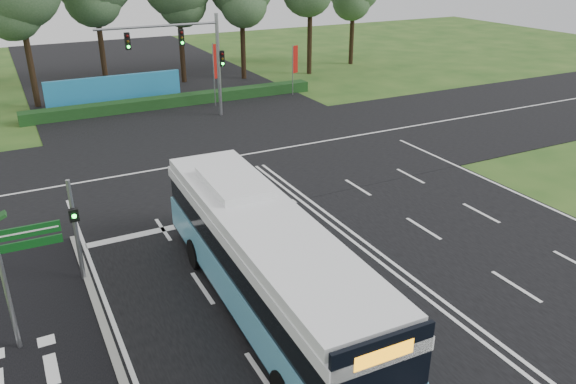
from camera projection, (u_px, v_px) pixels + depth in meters
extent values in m
plane|color=#254C19|center=(359.00, 247.00, 22.53)|extent=(120.00, 120.00, 0.00)
cube|color=black|center=(359.00, 246.00, 22.52)|extent=(20.00, 120.00, 0.04)
cube|color=black|center=(242.00, 156.00, 32.28)|extent=(120.00, 14.00, 0.05)
cube|color=gray|center=(120.00, 372.00, 15.82)|extent=(0.25, 18.00, 0.12)
cube|color=#54A3C3|center=(265.00, 281.00, 18.13)|extent=(3.11, 13.09, 1.19)
cube|color=black|center=(265.00, 295.00, 18.35)|extent=(3.08, 13.02, 0.33)
cube|color=black|center=(265.00, 251.00, 17.70)|extent=(3.00, 12.89, 1.03)
cube|color=white|center=(264.00, 233.00, 17.43)|extent=(3.11, 13.09, 0.38)
cube|color=white|center=(264.00, 222.00, 17.28)|extent=(3.04, 12.57, 0.38)
cube|color=white|center=(233.00, 182.00, 19.39)|extent=(1.83, 3.30, 0.27)
cube|color=black|center=(381.00, 381.00, 12.35)|extent=(2.63, 0.20, 2.39)
cube|color=orange|center=(384.00, 354.00, 12.01)|extent=(1.52, 0.11, 0.38)
cylinder|color=black|center=(195.00, 254.00, 20.91)|extent=(0.34, 1.14, 1.13)
cylinder|color=black|center=(258.00, 239.00, 21.92)|extent=(0.34, 1.14, 1.13)
cylinder|color=black|center=(367.00, 362.00, 15.47)|extent=(0.34, 1.14, 1.13)
cylinder|color=gray|center=(76.00, 232.00, 19.55)|extent=(0.16, 0.16, 3.90)
cube|color=black|center=(74.00, 215.00, 19.11)|extent=(0.32, 0.21, 0.45)
sphere|color=#19F233|center=(74.00, 216.00, 19.03)|extent=(0.16, 0.16, 0.16)
cylinder|color=gray|center=(5.00, 284.00, 15.93)|extent=(0.14, 0.14, 4.57)
cube|color=#0C4315|center=(28.00, 231.00, 15.68)|extent=(1.71, 0.10, 0.34)
cube|color=#0C4315|center=(31.00, 244.00, 15.84)|extent=(1.71, 0.10, 0.25)
cube|color=white|center=(28.00, 232.00, 15.65)|extent=(1.60, 0.05, 0.05)
cylinder|color=gray|center=(214.00, 75.00, 41.34)|extent=(0.07, 0.07, 4.69)
cube|color=#9F140D|center=(217.00, 61.00, 41.18)|extent=(0.60, 0.26, 2.50)
cylinder|color=gray|center=(293.00, 71.00, 44.59)|extent=(0.06, 0.06, 4.01)
cube|color=#9F140D|center=(295.00, 59.00, 44.44)|extent=(0.52, 0.21, 2.14)
cylinder|color=gray|center=(219.00, 66.00, 38.64)|extent=(0.24, 0.24, 7.00)
cylinder|color=gray|center=(158.00, 26.00, 35.80)|extent=(8.00, 0.16, 0.16)
cube|color=black|center=(181.00, 37.00, 36.75)|extent=(0.32, 0.28, 1.05)
cube|color=black|center=(127.00, 41.00, 35.28)|extent=(0.32, 0.28, 1.05)
cube|color=black|center=(222.00, 58.00, 38.55)|extent=(0.32, 0.28, 1.05)
cube|color=#143714|center=(177.00, 101.00, 42.30)|extent=(22.00, 1.20, 0.80)
cube|color=teal|center=(115.00, 90.00, 42.38)|extent=(10.00, 0.30, 2.20)
cylinder|color=black|center=(28.00, 51.00, 40.56)|extent=(0.44, 0.44, 8.22)
cylinder|color=black|center=(100.00, 37.00, 45.78)|extent=(0.44, 0.44, 8.57)
cylinder|color=black|center=(181.00, 37.00, 48.23)|extent=(0.44, 0.44, 7.91)
cylinder|color=black|center=(243.00, 35.00, 49.62)|extent=(0.44, 0.44, 7.67)
cylinder|color=black|center=(310.00, 26.00, 51.43)|extent=(0.44, 0.44, 8.76)
cylinder|color=black|center=(352.00, 27.00, 56.20)|extent=(0.44, 0.44, 7.27)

